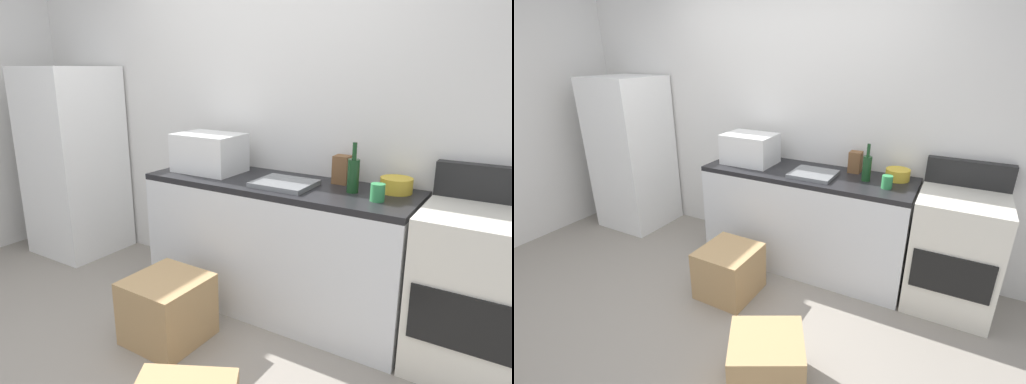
# 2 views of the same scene
# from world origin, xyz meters

# --- Properties ---
(wall_back) EXTENTS (5.00, 0.10, 2.60)m
(wall_back) POSITION_xyz_m (0.00, 1.55, 1.30)
(wall_back) COLOR silver
(wall_back) RESTS_ON ground_plane
(kitchen_counter) EXTENTS (1.80, 0.60, 0.90)m
(kitchen_counter) POSITION_xyz_m (0.30, 1.20, 0.45)
(kitchen_counter) COLOR silver
(kitchen_counter) RESTS_ON ground_plane
(refrigerator) EXTENTS (0.68, 0.66, 1.63)m
(refrigerator) POSITION_xyz_m (-1.75, 1.15, 0.82)
(refrigerator) COLOR white
(refrigerator) RESTS_ON ground_plane
(stove_oven) EXTENTS (0.60, 0.61, 1.10)m
(stove_oven) POSITION_xyz_m (1.52, 1.21, 0.47)
(stove_oven) COLOR silver
(stove_oven) RESTS_ON ground_plane
(microwave) EXTENTS (0.46, 0.34, 0.27)m
(microwave) POSITION_xyz_m (-0.27, 1.21, 1.04)
(microwave) COLOR white
(microwave) RESTS_ON kitchen_counter
(sink_basin) EXTENTS (0.36, 0.32, 0.03)m
(sink_basin) POSITION_xyz_m (0.39, 1.13, 0.92)
(sink_basin) COLOR slate
(sink_basin) RESTS_ON kitchen_counter
(wine_bottle) EXTENTS (0.07, 0.07, 0.30)m
(wine_bottle) POSITION_xyz_m (0.80, 1.22, 1.01)
(wine_bottle) COLOR #193F1E
(wine_bottle) RESTS_ON kitchen_counter
(coffee_mug) EXTENTS (0.08, 0.08, 0.10)m
(coffee_mug) POSITION_xyz_m (0.99, 1.12, 0.95)
(coffee_mug) COLOR #338C4C
(coffee_mug) RESTS_ON kitchen_counter
(knife_block) EXTENTS (0.10, 0.10, 0.18)m
(knife_block) POSITION_xyz_m (0.66, 1.39, 0.99)
(knife_block) COLOR brown
(knife_block) RESTS_ON kitchen_counter
(mixing_bowl) EXTENTS (0.19, 0.19, 0.09)m
(mixing_bowl) POSITION_xyz_m (1.02, 1.36, 0.95)
(mixing_bowl) COLOR gold
(mixing_bowl) RESTS_ON kitchen_counter
(cardboard_box_large) EXTENTS (0.44, 0.46, 0.40)m
(cardboard_box_large) POSITION_xyz_m (-0.06, 0.50, 0.20)
(cardboard_box_large) COLOR tan
(cardboard_box_large) RESTS_ON ground_plane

